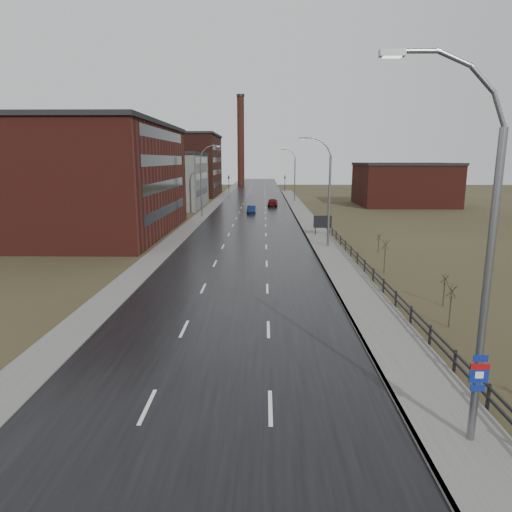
{
  "coord_description": "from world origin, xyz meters",
  "views": [
    {
      "loc": [
        2.03,
        -11.44,
        9.1
      ],
      "look_at": [
        1.54,
        17.37,
        3.0
      ],
      "focal_mm": 32.0,
      "sensor_mm": 36.0,
      "label": 1
    }
  ],
  "objects_px": {
    "car_near": "(251,210)",
    "car_far": "(273,202)",
    "streetlight_main": "(478,263)",
    "billboard": "(323,222)"
  },
  "relations": [
    {
      "from": "car_near",
      "to": "car_far",
      "type": "relative_size",
      "value": 0.83
    },
    {
      "from": "streetlight_main",
      "to": "billboard",
      "type": "height_order",
      "value": "streetlight_main"
    },
    {
      "from": "billboard",
      "to": "car_far",
      "type": "xyz_separation_m",
      "value": [
        -5.32,
        35.72,
        -0.9
      ]
    },
    {
      "from": "streetlight_main",
      "to": "car_near",
      "type": "distance_m",
      "value": 65.57
    },
    {
      "from": "streetlight_main",
      "to": "billboard",
      "type": "bearing_deg",
      "value": 89.13
    },
    {
      "from": "streetlight_main",
      "to": "billboard",
      "type": "distance_m",
      "value": 41.37
    },
    {
      "from": "car_near",
      "to": "billboard",
      "type": "bearing_deg",
      "value": -66.67
    },
    {
      "from": "billboard",
      "to": "car_far",
      "type": "bearing_deg",
      "value": 98.48
    },
    {
      "from": "car_near",
      "to": "car_far",
      "type": "height_order",
      "value": "car_far"
    },
    {
      "from": "streetlight_main",
      "to": "billboard",
      "type": "relative_size",
      "value": 4.78
    }
  ]
}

